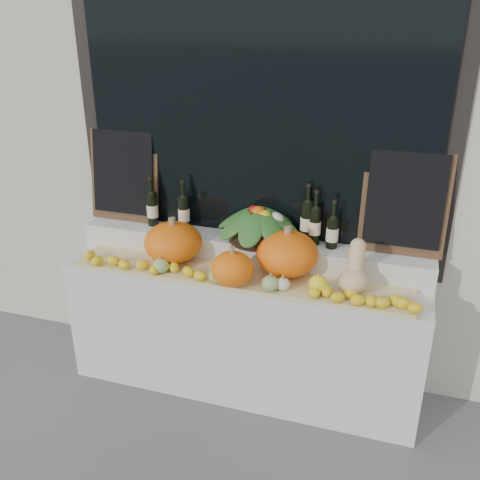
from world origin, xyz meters
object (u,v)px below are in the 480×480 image
at_px(pumpkin_right, 287,254).
at_px(wine_bottle_tall, 307,221).
at_px(butternut_squash, 355,273).
at_px(pumpkin_left, 173,242).
at_px(produce_bowl, 258,223).

distance_m(pumpkin_right, wine_bottle_tall, 0.27).
bearing_deg(butternut_squash, pumpkin_right, 167.18).
height_order(pumpkin_left, butternut_squash, butternut_squash).
relative_size(pumpkin_left, wine_bottle_tall, 0.96).
bearing_deg(butternut_squash, produce_bowl, 159.14).
height_order(butternut_squash, produce_bowl, produce_bowl).
relative_size(pumpkin_left, butternut_squash, 1.23).
bearing_deg(pumpkin_right, pumpkin_left, -177.67).
relative_size(pumpkin_right, wine_bottle_tall, 0.99).
height_order(butternut_squash, wine_bottle_tall, wine_bottle_tall).
distance_m(pumpkin_right, butternut_squash, 0.43).
height_order(pumpkin_right, butternut_squash, butternut_squash).
distance_m(butternut_squash, wine_bottle_tall, 0.49).
distance_m(pumpkin_left, produce_bowl, 0.56).
bearing_deg(wine_bottle_tall, butternut_squash, -42.12).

